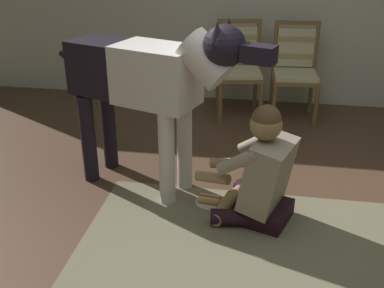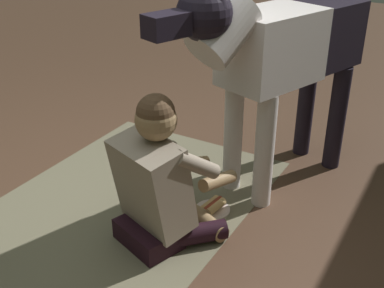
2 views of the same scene
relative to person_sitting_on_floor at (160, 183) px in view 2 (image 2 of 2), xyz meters
The scene contains 5 objects.
ground_plane 0.41m from the person_sitting_on_floor, 91.64° to the right, with size 14.46×14.46×0.00m, color #523828.
area_rug 0.51m from the person_sitting_on_floor, 96.90° to the right, with size 2.17×1.40×0.01m, color #716B52.
person_sitting_on_floor is the anchor object (origin of this frame).
large_dog 1.02m from the person_sitting_on_floor, 160.79° to the left, with size 1.66×0.73×1.34m.
hot_dog_on_plate 0.50m from the person_sitting_on_floor, 160.79° to the left, with size 0.21×0.21×0.06m.
Camera 2 is at (1.81, 1.46, 1.70)m, focal length 45.95 mm.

